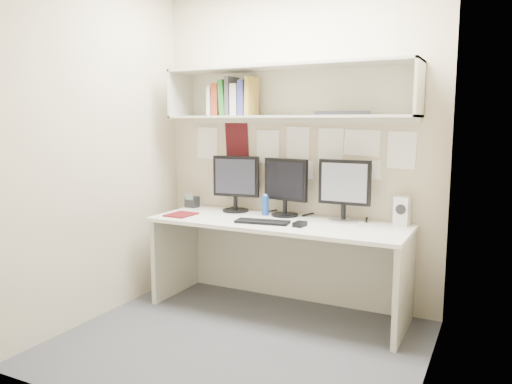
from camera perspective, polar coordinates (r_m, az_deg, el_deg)
The scene contains 19 objects.
floor at distance 3.54m, azimuth -2.01°, elevation -16.86°, with size 2.40×2.00×0.01m, color #404145.
wall_back at distance 4.12m, azimuth 4.58°, elevation 5.36°, with size 2.40×0.02×2.60m, color #B8AA8C.
wall_front at distance 2.39m, azimuth -13.71°, elevation 3.21°, with size 2.40×0.02×2.60m, color #B8AA8C.
wall_left at distance 3.94m, azimuth -17.70°, elevation 4.88°, with size 0.02×2.00×2.60m, color #B8AA8C.
wall_right at distance 2.85m, azimuth 19.63°, elevation 3.71°, with size 0.02×2.00×2.60m, color #B8AA8C.
desk at distance 3.96m, azimuth 2.51°, elevation -8.47°, with size 2.00×0.70×0.73m.
overhead_hutch at distance 4.00m, azimuth 3.88°, elevation 11.31°, with size 2.00×0.38×0.40m.
pinned_papers at distance 4.12m, azimuth 4.54°, elevation 4.67°, with size 1.92×0.01×0.48m, color white, non-canonical shape.
monitor_left at distance 4.24m, azimuth -2.31°, elevation 1.22°, with size 0.41×0.22×0.47m.
monitor_center at distance 4.04m, azimuth 3.39°, elevation 0.83°, with size 0.40×0.22×0.47m.
monitor_right at distance 3.88m, azimuth 10.06°, elevation 0.46°, with size 0.41×0.22×0.47m.
keyboard at distance 3.78m, azimuth 0.73°, elevation -3.43°, with size 0.41×0.14×0.02m, color black.
mouse at distance 3.67m, azimuth 5.02°, elevation -3.68°, with size 0.07×0.11×0.03m, color black.
speaker at distance 3.84m, azimuth 16.34°, elevation -2.10°, with size 0.11×0.12×0.21m.
blue_bottle at distance 4.08m, azimuth 1.07°, elevation -1.53°, with size 0.06×0.06×0.17m.
maroon_notebook at distance 4.13m, azimuth -8.55°, elevation -2.57°, with size 0.19×0.24×0.01m, color #590F12.
desk_phone at distance 4.50m, azimuth -7.32°, elevation -1.11°, with size 0.11×0.10×0.13m.
book_stack at distance 4.17m, azimuth -2.61°, elevation 10.62°, with size 0.39×0.19×0.31m.
hutch_tray at distance 3.75m, azimuth 9.90°, elevation 8.89°, with size 0.41×0.16×0.03m, color black.
Camera 1 is at (1.54, -2.82, 1.49)m, focal length 35.00 mm.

